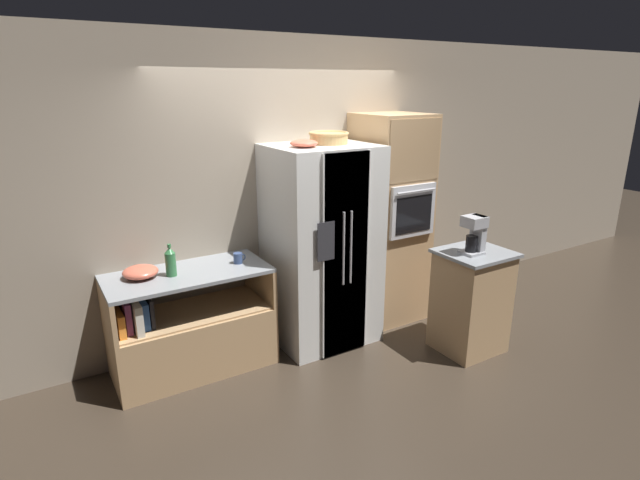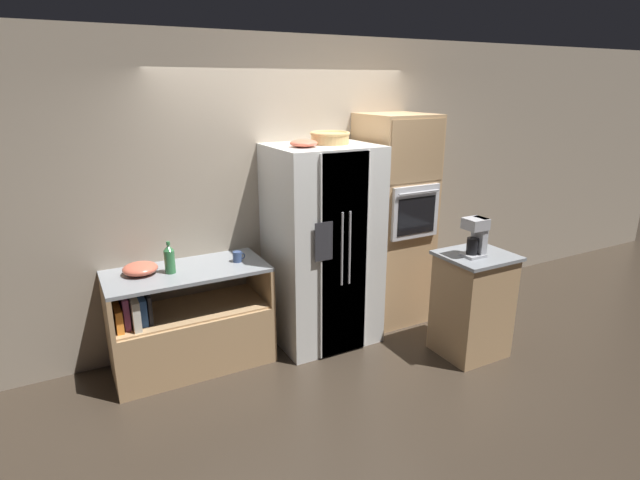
{
  "view_description": "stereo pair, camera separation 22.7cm",
  "coord_description": "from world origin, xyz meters",
  "px_view_note": "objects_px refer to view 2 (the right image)",
  "views": [
    {
      "loc": [
        -2.15,
        -3.69,
        2.37
      ],
      "look_at": [
        0.08,
        -0.01,
        1.02
      ],
      "focal_mm": 28.0,
      "sensor_mm": 36.0,
      "label": 1
    },
    {
      "loc": [
        -1.95,
        -3.8,
        2.37
      ],
      "look_at": [
        0.08,
        -0.01,
        1.02
      ],
      "focal_mm": 28.0,
      "sensor_mm": 36.0,
      "label": 2
    }
  ],
  "objects_px": {
    "fruit_bowl": "(304,143)",
    "mixing_bowl": "(140,269)",
    "wall_oven": "(393,220)",
    "coffee_maker": "(476,235)",
    "bottle_tall": "(169,259)",
    "refrigerator": "(323,246)",
    "wicker_basket": "(330,137)",
    "mug": "(238,257)"
  },
  "relations": [
    {
      "from": "fruit_bowl",
      "to": "mixing_bowl",
      "type": "distance_m",
      "value": 1.7
    },
    {
      "from": "wall_oven",
      "to": "fruit_bowl",
      "type": "xyz_separation_m",
      "value": [
        -1.07,
        -0.13,
        0.84
      ]
    },
    {
      "from": "coffee_maker",
      "to": "bottle_tall",
      "type": "bearing_deg",
      "value": 156.94
    },
    {
      "from": "refrigerator",
      "to": "bottle_tall",
      "type": "relative_size",
      "value": 6.96
    },
    {
      "from": "bottle_tall",
      "to": "coffee_maker",
      "type": "distance_m",
      "value": 2.57
    },
    {
      "from": "wicker_basket",
      "to": "coffee_maker",
      "type": "relative_size",
      "value": 1.06
    },
    {
      "from": "bottle_tall",
      "to": "coffee_maker",
      "type": "relative_size",
      "value": 0.79
    },
    {
      "from": "mixing_bowl",
      "to": "mug",
      "type": "bearing_deg",
      "value": -6.56
    },
    {
      "from": "bottle_tall",
      "to": "coffee_maker",
      "type": "height_order",
      "value": "coffee_maker"
    },
    {
      "from": "fruit_bowl",
      "to": "bottle_tall",
      "type": "xyz_separation_m",
      "value": [
        -1.16,
        0.14,
        -0.88
      ]
    },
    {
      "from": "refrigerator",
      "to": "wicker_basket",
      "type": "xyz_separation_m",
      "value": [
        0.09,
        0.04,
        0.99
      ]
    },
    {
      "from": "bottle_tall",
      "to": "mug",
      "type": "relative_size",
      "value": 2.43
    },
    {
      "from": "refrigerator",
      "to": "coffee_maker",
      "type": "xyz_separation_m",
      "value": [
        0.98,
        -0.93,
        0.21
      ]
    },
    {
      "from": "refrigerator",
      "to": "fruit_bowl",
      "type": "height_order",
      "value": "fruit_bowl"
    },
    {
      "from": "wall_oven",
      "to": "bottle_tall",
      "type": "distance_m",
      "value": 2.23
    },
    {
      "from": "refrigerator",
      "to": "mixing_bowl",
      "type": "bearing_deg",
      "value": 174.19
    },
    {
      "from": "wall_oven",
      "to": "wicker_basket",
      "type": "relative_size",
      "value": 5.88
    },
    {
      "from": "fruit_bowl",
      "to": "mixing_bowl",
      "type": "height_order",
      "value": "fruit_bowl"
    },
    {
      "from": "bottle_tall",
      "to": "coffee_maker",
      "type": "xyz_separation_m",
      "value": [
        2.36,
        -1.0,
        0.13
      ]
    },
    {
      "from": "coffee_maker",
      "to": "wall_oven",
      "type": "bearing_deg",
      "value": 97.31
    },
    {
      "from": "wall_oven",
      "to": "bottle_tall",
      "type": "bearing_deg",
      "value": 179.9
    },
    {
      "from": "wicker_basket",
      "to": "fruit_bowl",
      "type": "xyz_separation_m",
      "value": [
        -0.31,
        -0.1,
        -0.02
      ]
    },
    {
      "from": "refrigerator",
      "to": "mug",
      "type": "relative_size",
      "value": 16.93
    },
    {
      "from": "wicker_basket",
      "to": "coffee_maker",
      "type": "distance_m",
      "value": 1.53
    },
    {
      "from": "refrigerator",
      "to": "mug",
      "type": "bearing_deg",
      "value": 174.94
    },
    {
      "from": "refrigerator",
      "to": "wall_oven",
      "type": "relative_size",
      "value": 0.89
    },
    {
      "from": "refrigerator",
      "to": "wall_oven",
      "type": "height_order",
      "value": "wall_oven"
    },
    {
      "from": "refrigerator",
      "to": "mixing_bowl",
      "type": "xyz_separation_m",
      "value": [
        -1.6,
        0.16,
        0.01
      ]
    },
    {
      "from": "wicker_basket",
      "to": "mixing_bowl",
      "type": "xyz_separation_m",
      "value": [
        -1.69,
        0.12,
        -0.98
      ]
    },
    {
      "from": "bottle_tall",
      "to": "mixing_bowl",
      "type": "relative_size",
      "value": 0.96
    },
    {
      "from": "fruit_bowl",
      "to": "bottle_tall",
      "type": "distance_m",
      "value": 1.46
    },
    {
      "from": "wicker_basket",
      "to": "mixing_bowl",
      "type": "bearing_deg",
      "value": 175.82
    },
    {
      "from": "bottle_tall",
      "to": "mug",
      "type": "bearing_deg",
      "value": -0.31
    },
    {
      "from": "wall_oven",
      "to": "fruit_bowl",
      "type": "relative_size",
      "value": 8.88
    },
    {
      "from": "mug",
      "to": "fruit_bowl",
      "type": "bearing_deg",
      "value": -12.96
    },
    {
      "from": "wall_oven",
      "to": "fruit_bowl",
      "type": "bearing_deg",
      "value": -172.9
    },
    {
      "from": "bottle_tall",
      "to": "coffee_maker",
      "type": "bearing_deg",
      "value": -23.06
    },
    {
      "from": "coffee_maker",
      "to": "wicker_basket",
      "type": "bearing_deg",
      "value": 132.5
    },
    {
      "from": "wall_oven",
      "to": "coffee_maker",
      "type": "xyz_separation_m",
      "value": [
        0.13,
        -1.0,
        0.09
      ]
    },
    {
      "from": "wall_oven",
      "to": "wicker_basket",
      "type": "height_order",
      "value": "wall_oven"
    },
    {
      "from": "mixing_bowl",
      "to": "coffee_maker",
      "type": "height_order",
      "value": "coffee_maker"
    },
    {
      "from": "refrigerator",
      "to": "mixing_bowl",
      "type": "distance_m",
      "value": 1.61
    }
  ]
}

